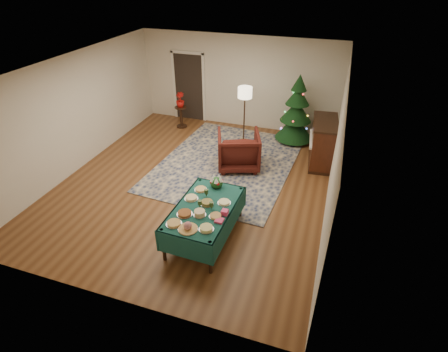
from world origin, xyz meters
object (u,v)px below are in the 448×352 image
(armchair, at_px, (238,149))
(floor_lamp, at_px, (245,96))
(potted_plant, at_px, (180,103))
(piano, at_px, (323,143))
(gift_box, at_px, (225,212))
(buffet_table, at_px, (205,213))
(christmas_tree, at_px, (296,112))
(side_table, at_px, (181,117))

(armchair, bearing_deg, floor_lamp, -99.61)
(potted_plant, distance_m, piano, 4.41)
(gift_box, bearing_deg, piano, 69.22)
(buffet_table, distance_m, potted_plant, 5.16)
(gift_box, relative_size, armchair, 0.11)
(buffet_table, height_order, gift_box, gift_box)
(buffet_table, relative_size, potted_plant, 4.02)
(floor_lamp, xyz_separation_m, christmas_tree, (1.35, 0.50, -0.49))
(buffet_table, height_order, potted_plant, potted_plant)
(christmas_tree, bearing_deg, gift_box, -96.49)
(buffet_table, relative_size, christmas_tree, 0.94)
(floor_lamp, xyz_separation_m, piano, (2.20, -0.55, -0.79))
(piano, bearing_deg, gift_box, -110.78)
(potted_plant, relative_size, christmas_tree, 0.23)
(side_table, distance_m, potted_plant, 0.46)
(floor_lamp, bearing_deg, side_table, 169.72)
(buffet_table, distance_m, christmas_tree, 4.72)
(christmas_tree, bearing_deg, side_table, -178.07)
(gift_box, xyz_separation_m, potted_plant, (-2.92, 4.58, 0.04))
(side_table, relative_size, piano, 0.47)
(christmas_tree, relative_size, piano, 1.40)
(gift_box, bearing_deg, buffet_table, 169.11)
(armchair, distance_m, potted_plant, 2.98)
(armchair, bearing_deg, gift_box, 81.62)
(side_table, bearing_deg, armchair, -37.37)
(armchair, height_order, floor_lamp, floor_lamp)
(floor_lamp, bearing_deg, armchair, -79.82)
(piano, bearing_deg, floor_lamp, 165.91)
(side_table, relative_size, christmas_tree, 0.34)
(armchair, distance_m, floor_lamp, 1.67)
(buffet_table, xyz_separation_m, gift_box, (0.41, -0.08, 0.18))
(christmas_tree, distance_m, piano, 1.39)
(floor_lamp, bearing_deg, buffet_table, -84.40)
(floor_lamp, height_order, piano, floor_lamp)
(gift_box, bearing_deg, side_table, 122.55)
(buffet_table, relative_size, gift_box, 16.37)
(floor_lamp, relative_size, piano, 1.16)
(side_table, bearing_deg, floor_lamp, -10.28)
(christmas_tree, bearing_deg, piano, -51.04)
(armchair, bearing_deg, christmas_tree, -139.45)
(buffet_table, xyz_separation_m, potted_plant, (-2.51, 4.50, 0.22))
(gift_box, xyz_separation_m, side_table, (-2.92, 4.58, -0.42))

